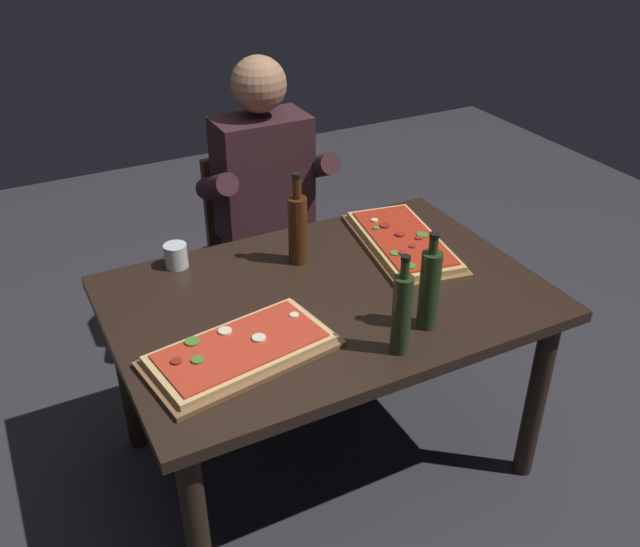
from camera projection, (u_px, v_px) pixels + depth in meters
name	position (u px, v px, depth m)	size (l,w,h in m)	color
ground_plane	(326.00, 455.00, 2.67)	(6.40, 6.40, 0.00)	#2D2D33
dining_table	(327.00, 317.00, 2.34)	(1.40, 0.96, 0.74)	black
pizza_rectangular_front	(241.00, 351.00, 1.99)	(0.59, 0.36, 0.05)	brown
pizza_rectangular_left	(403.00, 242.00, 2.55)	(0.37, 0.60, 0.05)	brown
wine_bottle_dark	(402.00, 313.00, 1.96)	(0.06, 0.06, 0.32)	#233819
oil_bottle_amber	(429.00, 288.00, 2.07)	(0.06, 0.06, 0.32)	#233819
vinegar_bottle_green	(298.00, 227.00, 2.40)	(0.07, 0.07, 0.34)	#47230F
tumbler_near_camera	(176.00, 257.00, 2.42)	(0.08, 0.08, 0.09)	silver
diner_chair	(259.00, 243.00, 3.11)	(0.44, 0.44, 0.87)	#3D2B1E
seated_diner	(268.00, 201.00, 2.89)	(0.53, 0.41, 1.33)	#23232D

